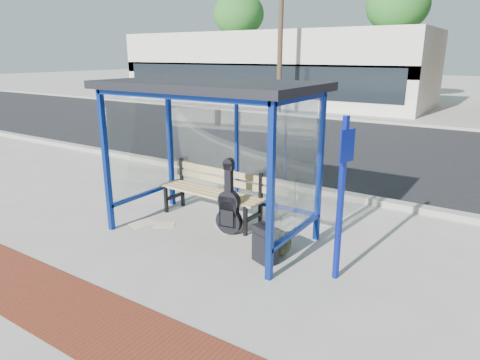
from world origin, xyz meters
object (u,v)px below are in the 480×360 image
Objects in this scene: suitcase at (265,244)px; backpack at (281,244)px; bench at (213,189)px; guitar_bag at (229,208)px.

backpack is at bearing 96.22° from suitcase.
suitcase reaches higher than backpack.
suitcase is 1.58× the size of backpack.
bench is 1.88m from suitcase.
guitar_bag is 2.01× the size of suitcase.
bench is 1.83m from backpack.
guitar_bag is 1.13m from backpack.
guitar_bag reaches higher than suitcase.
suitcase is at bearing -36.18° from guitar_bag.
bench is 5.44× the size of backpack.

